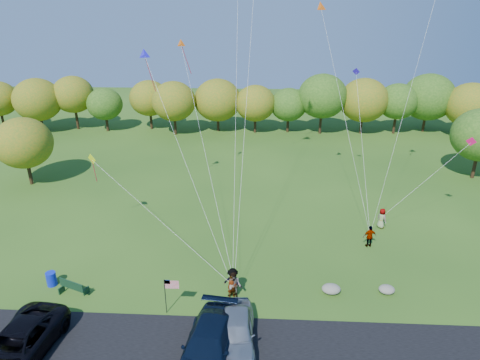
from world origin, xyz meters
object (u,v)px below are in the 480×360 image
object	(u,v)px
flyer_a	(232,287)
flyer_e	(382,218)
minivan_navy	(208,346)
trash_barrel	(51,279)
minivan_dark	(17,345)
minivan_silver	(236,331)
park_bench	(72,287)
flyer_c	(233,282)
flyer_d	(370,236)
flyer_b	(234,285)

from	to	relation	value
flyer_a	flyer_e	world-z (taller)	flyer_e
minivan_navy	trash_barrel	size ratio (longest dim) A/B	6.32
trash_barrel	minivan_dark	bearing A→B (deg)	-79.05
minivan_silver	trash_barrel	size ratio (longest dim) A/B	5.15
park_bench	flyer_c	bearing A→B (deg)	25.20
flyer_c	flyer_e	bearing A→B (deg)	-120.96
minivan_silver	park_bench	bearing A→B (deg)	157.99
minivan_dark	flyer_a	size ratio (longest dim) A/B	3.80
minivan_silver	flyer_e	distance (m)	17.64
flyer_d	trash_barrel	bearing A→B (deg)	4.82
park_bench	flyer_b	bearing A→B (deg)	23.51
flyer_c	trash_barrel	distance (m)	12.07
minivan_dark	park_bench	world-z (taller)	minivan_dark
flyer_d	park_bench	bearing A→B (deg)	8.40
minivan_dark	flyer_b	size ratio (longest dim) A/B	3.38
minivan_navy	trash_barrel	world-z (taller)	minivan_navy
flyer_c	trash_barrel	bearing A→B (deg)	18.64
flyer_a	flyer_c	size ratio (longest dim) A/B	0.85
minivan_navy	flyer_d	world-z (taller)	minivan_navy
minivan_navy	park_bench	world-z (taller)	minivan_navy
minivan_navy	park_bench	distance (m)	10.55
park_bench	trash_barrel	distance (m)	2.02
flyer_a	flyer_c	bearing A→B (deg)	63.25
minivan_navy	flyer_c	size ratio (longest dim) A/B	3.15
flyer_b	park_bench	world-z (taller)	flyer_b
minivan_silver	flyer_d	xyz separation A→B (m)	(9.55, 10.59, -0.02)
flyer_e	trash_barrel	bearing A→B (deg)	75.96
minivan_dark	flyer_d	distance (m)	24.19
flyer_b	flyer_a	bearing A→B (deg)	-151.59
flyer_a	flyer_d	world-z (taller)	flyer_d
flyer_b	trash_barrel	xyz separation A→B (m)	(-12.17, 0.67, -0.44)
flyer_a	park_bench	size ratio (longest dim) A/B	0.87
flyer_c	trash_barrel	xyz separation A→B (m)	(-12.05, 0.37, -0.49)
flyer_c	flyer_e	size ratio (longest dim) A/B	1.11
flyer_a	flyer_e	distance (m)	15.18
flyer_a	minivan_navy	bearing A→B (deg)	-124.08
flyer_e	trash_barrel	world-z (taller)	flyer_e
flyer_e	park_bench	bearing A→B (deg)	79.49
minivan_silver	flyer_e	world-z (taller)	minivan_silver
flyer_a	park_bench	distance (m)	10.23
minivan_dark	park_bench	distance (m)	5.43
minivan_navy	flyer_a	bearing A→B (deg)	87.28
minivan_silver	flyer_b	world-z (taller)	flyer_b
minivan_navy	minivan_silver	bearing A→B (deg)	46.93
minivan_navy	flyer_b	bearing A→B (deg)	85.88
minivan_silver	flyer_a	world-z (taller)	minivan_silver
minivan_dark	flyer_d	size ratio (longest dim) A/B	3.52
minivan_silver	trash_barrel	xyz separation A→B (m)	(-12.55, 4.65, -0.42)
flyer_e	park_bench	xyz separation A→B (m)	(-21.93, -9.88, -0.29)
minivan_navy	minivan_dark	bearing A→B (deg)	-170.06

